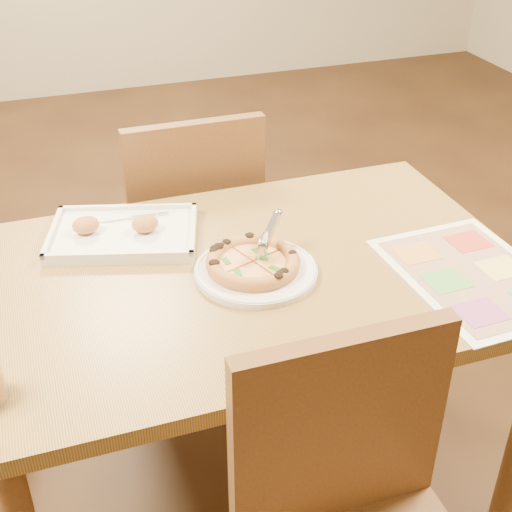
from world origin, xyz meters
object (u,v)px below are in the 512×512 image
object	(u,v)px
appetizer_tray	(122,234)
chair_near	(357,511)
pizza	(253,263)
pizza_cutter	(268,234)
menu	(474,275)
plate	(256,271)
dining_table	(251,298)
chair_far	(191,211)

from	to	relation	value
appetizer_tray	chair_near	bearing A→B (deg)	-72.58
pizza	chair_near	bearing A→B (deg)	-90.05
pizza_cutter	appetizer_tray	distance (m)	0.39
chair_near	menu	xyz separation A→B (m)	(0.49, 0.41, 0.16)
chair_near	plate	bearing A→B (deg)	89.53
dining_table	pizza	xyz separation A→B (m)	(0.00, -0.01, 0.11)
dining_table	plate	bearing A→B (deg)	-77.83
dining_table	chair_near	bearing A→B (deg)	-90.00
plate	menu	xyz separation A→B (m)	(0.48, -0.17, -0.01)
plate	appetizer_tray	bearing A→B (deg)	135.62
pizza	dining_table	bearing A→B (deg)	92.28
pizza	pizza_cutter	distance (m)	0.08
chair_near	dining_table	bearing A→B (deg)	90.00
chair_far	plate	bearing A→B (deg)	90.44
chair_far	pizza_cutter	bearing A→B (deg)	94.82
appetizer_tray	menu	size ratio (longest dim) A/B	0.93
pizza	pizza_cutter	xyz separation A→B (m)	(0.05, 0.03, 0.05)
plate	pizza	xyz separation A→B (m)	(-0.00, 0.01, 0.02)
pizza	appetizer_tray	size ratio (longest dim) A/B	0.53
pizza	menu	distance (m)	0.52
dining_table	chair_far	xyz separation A→B (m)	(-0.00, 0.60, -0.07)
chair_near	plate	distance (m)	0.60
dining_table	chair_near	world-z (taller)	chair_near
dining_table	pizza	size ratio (longest dim) A/B	5.80
chair_near	chair_far	bearing A→B (deg)	90.00
pizza	appetizer_tray	distance (m)	0.37
chair_far	plate	xyz separation A→B (m)	(0.00, -0.62, 0.16)
chair_far	appetizer_tray	bearing A→B (deg)	53.72
dining_table	plate	xyz separation A→B (m)	(0.00, -0.02, 0.09)
chair_far	menu	world-z (taller)	chair_far
pizza	appetizer_tray	xyz separation A→B (m)	(-0.26, 0.25, -0.01)
plate	pizza_cutter	size ratio (longest dim) A/B	2.66
chair_far	pizza	bearing A→B (deg)	90.05
plate	appetizer_tray	world-z (taller)	appetizer_tray
menu	pizza	bearing A→B (deg)	159.32
appetizer_tray	menu	distance (m)	0.87
chair_near	appetizer_tray	size ratio (longest dim) A/B	1.11
chair_far	menu	size ratio (longest dim) A/B	1.03
plate	pizza	world-z (taller)	pizza
plate	appetizer_tray	distance (m)	0.38
chair_far	appetizer_tray	world-z (taller)	chair_far
chair_far	pizza	world-z (taller)	chair_far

